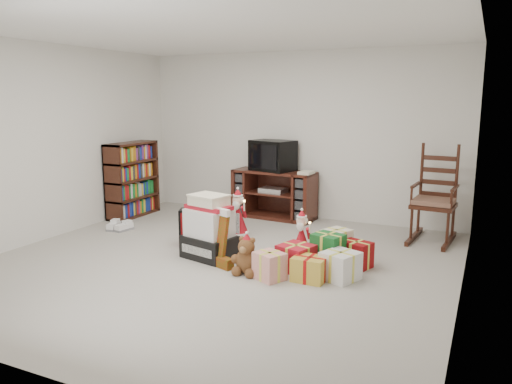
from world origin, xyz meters
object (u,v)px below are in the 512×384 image
Objects in this scene: gift_cluster at (319,258)px; tv_stand at (274,194)px; teddy_bear at (247,258)px; rocking_chair at (434,207)px; bookshelf at (132,181)px; mrs_claus_figurine at (238,217)px; red_suitcase at (195,227)px; sneaker_pair at (119,227)px; santa_figurine at (301,238)px; crt_television at (273,155)px; gift_pile at (209,231)px.

tv_stand is at bearing 124.29° from gift_cluster.
tv_stand is 3.32× the size of teddy_bear.
bookshelf is at bearing -167.77° from rocking_chair.
bookshelf is at bearing 171.50° from mrs_claus_figurine.
mrs_claus_figurine is (-0.05, -1.11, -0.12)m from tv_stand.
rocking_chair reaches higher than mrs_claus_figurine.
red_suitcase is 0.85× the size of mrs_claus_figurine.
sneaker_pair is at bearing -64.85° from bookshelf.
teddy_bear is 0.32× the size of gift_cluster.
teddy_bear is 1.15× the size of sneaker_pair.
santa_figurine is (1.34, 0.16, -0.02)m from red_suitcase.
sneaker_pair is (0.37, -0.79, -0.50)m from bookshelf.
gift_pile is at bearing -69.62° from crt_television.
red_suitcase is at bearing -12.68° from sneaker_pair.
santa_figurine is 1.19m from mrs_claus_figurine.
rocking_chair reaches higher than santa_figurine.
sneaker_pair is (-2.70, 0.01, -0.17)m from santa_figurine.
bookshelf is 1.58× the size of gift_pile.
crt_television reaches higher than gift_cluster.
gift_cluster is (1.38, -2.03, -0.22)m from tv_stand.
tv_stand is 1.05× the size of gift_cluster.
rocking_chair is at bearing 6.53° from red_suitcase.
sneaker_pair is 0.47× the size of crt_television.
rocking_chair is 2.03× the size of mrs_claus_figurine.
teddy_bear is at bearing -11.58° from gift_pile.
mrs_claus_figurine is 1.70m from sneaker_pair.
bookshelf is 2.00m from red_suitcase.
gift_pile is 1.86m from sneaker_pair.
sneaker_pair is (-1.77, 0.52, -0.27)m from gift_pile.
rocking_chair reaches higher than sneaker_pair.
mrs_claus_figurine is (0.26, 0.66, 0.01)m from red_suitcase.
rocking_chair is at bearing 61.71° from gift_cluster.
rocking_chair is 3.05m from red_suitcase.
bookshelf is at bearing 160.40° from gift_cluster.
red_suitcase is 1.35m from santa_figurine.
santa_figurine is 0.55m from gift_cluster.
santa_figurine is at bearing -24.62° from mrs_claus_figurine.
red_suitcase is at bearing -145.31° from rocking_chair.
gift_cluster is 1.71× the size of crt_television.
santa_figurine is 0.77× the size of crt_television.
sneaker_pair is (-1.66, -1.60, -0.32)m from tv_stand.
crt_television is at bearing 58.11° from red_suitcase.
rocking_chair is 1.78× the size of crt_television.
red_suitcase is 0.43× the size of gift_cluster.
red_suitcase is 1.58× the size of sneaker_pair.
tv_stand is 2.12m from gift_pile.
red_suitcase reaches higher than gift_cluster.
red_suitcase is 1.38m from sneaker_pair.
teddy_bear is 0.62× the size of mrs_claus_figurine.
santa_figurine is (-1.30, -1.35, -0.23)m from rocking_chair.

